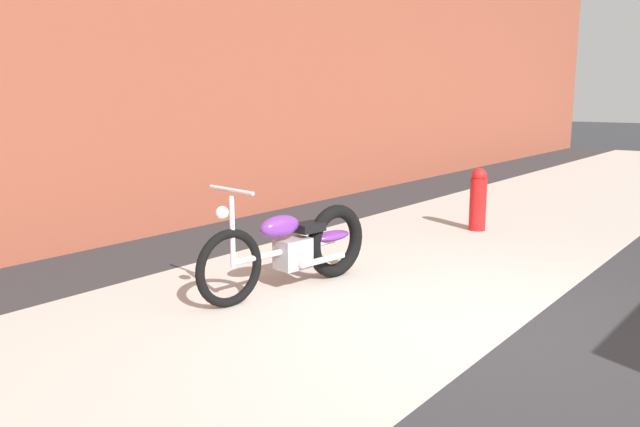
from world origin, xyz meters
TOP-DOWN VIEW (x-y plane):
  - ground_plane at (0.00, 0.00)m, footprint 80.00×80.00m
  - sidewalk_slab at (0.00, 1.75)m, footprint 36.00×3.50m
  - brick_building_wall at (0.00, 5.20)m, footprint 36.00×0.50m
  - motorcycle_purple at (0.02, 2.06)m, footprint 2.00×0.63m
  - fire_hydrant at (3.46, 1.81)m, footprint 0.22×0.22m

SIDE VIEW (x-z plane):
  - ground_plane at x=0.00m, z-range 0.00..0.00m
  - sidewalk_slab at x=0.00m, z-range 0.00..0.01m
  - motorcycle_purple at x=0.02m, z-range -0.12..0.91m
  - fire_hydrant at x=3.46m, z-range 0.00..0.84m
  - brick_building_wall at x=0.00m, z-range 0.00..5.24m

